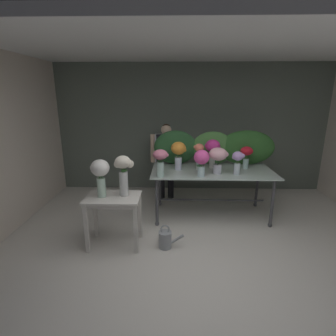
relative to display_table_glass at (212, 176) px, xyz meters
name	(u,v)px	position (x,y,z in m)	size (l,w,h in m)	color
ground_plane	(195,220)	(-0.28, -0.19, -0.72)	(7.56, 7.56, 0.00)	silver
wall_back	(191,129)	(-0.28, 1.43, 0.63)	(5.81, 0.12, 2.68)	slate
wall_left	(15,141)	(-3.19, -0.19, 0.63)	(0.12, 3.36, 2.68)	beige
ceiling_slab	(200,44)	(-0.28, -0.19, 2.03)	(5.93, 3.36, 0.12)	silver
display_table_glass	(212,176)	(0.00, 0.00, 0.00)	(2.02, 1.00, 0.83)	#B0C1BA
side_table_white	(113,204)	(-1.47, -0.97, -0.10)	(0.73, 0.49, 0.73)	silver
florist	(166,154)	(-0.80, 0.78, 0.21)	(0.62, 0.24, 1.51)	#232328
foliage_backdrop	(218,148)	(0.14, 0.38, 0.42)	(2.16, 0.29, 0.62)	#28562D
vase_lilac_lilies	(238,161)	(0.36, -0.25, 0.34)	(0.19, 0.17, 0.38)	silver
vase_rosy_stock	(160,160)	(-0.85, -0.38, 0.38)	(0.24, 0.23, 0.43)	silver
vase_sunset_snapdragons	(178,152)	(-0.57, 0.02, 0.42)	(0.26, 0.25, 0.47)	silver
vase_blush_hydrangea	(218,157)	(0.06, -0.20, 0.39)	(0.31, 0.29, 0.42)	silver
vase_crimson_freesia	(246,154)	(0.59, 0.13, 0.36)	(0.21, 0.21, 0.38)	silver
vase_magenta_dahlias	(212,149)	(0.01, 0.16, 0.44)	(0.27, 0.25, 0.49)	silver
vase_fuchsia_carnations	(202,160)	(-0.22, -0.35, 0.38)	(0.24, 0.24, 0.42)	silver
vase_coral_peonies	(199,154)	(-0.23, 0.05, 0.37)	(0.17, 0.16, 0.44)	silver
vase_white_roses_tall	(100,173)	(-1.62, -0.97, 0.34)	(0.26, 0.25, 0.52)	silver
vase_cream_lisianthus_tall	(123,172)	(-1.32, -0.92, 0.35)	(0.26, 0.21, 0.56)	silver
watering_can	(165,239)	(-0.75, -1.04, -0.59)	(0.35, 0.18, 0.34)	#999EA3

